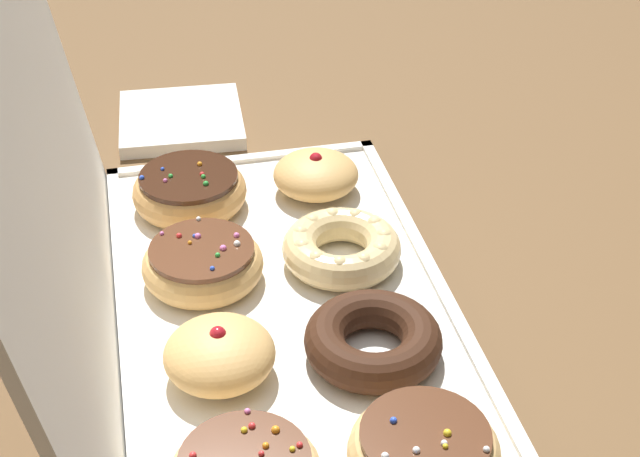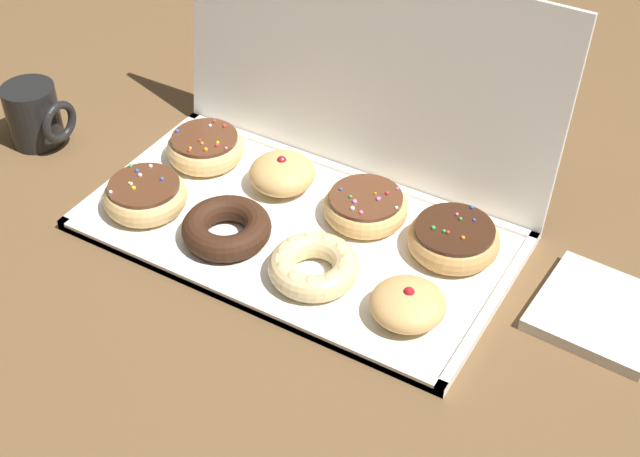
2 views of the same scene
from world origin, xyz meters
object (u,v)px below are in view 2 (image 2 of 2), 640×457
Objects in this scene: cruller_donut_2 at (314,266)px; coffee_mug at (35,114)px; donut_box at (297,233)px; sprinkle_donut_0 at (145,195)px; napkin_stack at (600,312)px; jelly_filled_donut_5 at (282,173)px; sprinkle_donut_7 at (454,239)px; jelly_filled_donut_3 at (408,304)px; sprinkle_donut_6 at (366,206)px; sprinkle_donut_4 at (205,147)px; chocolate_cake_ring_donut_1 at (227,228)px.

coffee_mug is at bearing 173.96° from cruller_donut_2.
cruller_donut_2 reaches higher than donut_box.
napkin_stack is (0.59, 0.12, -0.02)m from sprinkle_donut_0.
donut_box is 0.45m from coffee_mug.
coffee_mug reaches higher than jelly_filled_donut_5.
donut_box is 5.70× the size of coffee_mug.
sprinkle_donut_7 is 0.81× the size of napkin_stack.
coffee_mug is at bearing -168.18° from jelly_filled_donut_5.
sprinkle_donut_6 is (-0.13, 0.13, -0.00)m from jelly_filled_donut_3.
jelly_filled_donut_5 is (-0.26, 0.14, 0.00)m from jelly_filled_donut_3.
sprinkle_donut_0 is at bearing 179.36° from jelly_filled_donut_3.
cruller_donut_2 is at bearing -134.47° from sprinkle_donut_7.
donut_box is 6.10× the size of jelly_filled_donut_5.
donut_box is 0.10m from jelly_filled_donut_5.
cruller_donut_2 is at bearing -159.41° from napkin_stack.
jelly_filled_donut_3 is 0.62× the size of napkin_stack.
donut_box is 0.21m from sprinkle_donut_4.
sprinkle_donut_6 is 0.96× the size of sprinkle_donut_7.
chocolate_cake_ring_donut_1 is at bearing -139.46° from donut_box.
coffee_mug reaches higher than sprinkle_donut_4.
coffee_mug is (-0.64, 0.06, 0.02)m from jelly_filled_donut_3.
chocolate_cake_ring_donut_1 is at bearing -136.70° from sprinkle_donut_6.
jelly_filled_donut_3 is 0.29m from jelly_filled_donut_5.
donut_box is 4.92× the size of cruller_donut_2.
sprinkle_donut_0 is 0.13m from chocolate_cake_ring_donut_1.
sprinkle_donut_0 reaches higher than cruller_donut_2.
jelly_filled_donut_3 reaches higher than cruller_donut_2.
jelly_filled_donut_3 is at bearing -19.14° from sprinkle_donut_4.
sprinkle_donut_4 is (-0.19, 0.07, 0.03)m from donut_box.
napkin_stack is at bearing 11.58° from sprinkle_donut_0.
sprinkle_donut_7 is 0.64m from coffee_mug.
sprinkle_donut_0 is 0.19m from jelly_filled_donut_5.
chocolate_cake_ring_donut_1 reaches higher than napkin_stack.
sprinkle_donut_4 is 0.95× the size of sprinkle_donut_7.
jelly_filled_donut_5 reaches higher than napkin_stack.
cruller_donut_2 is 0.18m from sprinkle_donut_7.
napkin_stack is at bearing 4.66° from coffee_mug.
chocolate_cake_ring_donut_1 is at bearing -91.62° from jelly_filled_donut_5.
jelly_filled_donut_3 is 0.41m from sprinkle_donut_4.
sprinkle_donut_6 is at bearing 45.97° from donut_box.
chocolate_cake_ring_donut_1 is 1.02× the size of cruller_donut_2.
chocolate_cake_ring_donut_1 is 0.80× the size of napkin_stack.
jelly_filled_donut_3 is 0.19m from sprinkle_donut_6.
sprinkle_donut_6 is at bearing 89.54° from cruller_donut_2.
sprinkle_donut_0 is 0.13m from sprinkle_donut_4.
sprinkle_donut_7 is at bearing 18.25° from sprinkle_donut_0.
coffee_mug reaches higher than jelly_filled_donut_3.
cruller_donut_2 is 0.13m from jelly_filled_donut_3.
sprinkle_donut_0 reaches higher than chocolate_cake_ring_donut_1.
sprinkle_donut_0 is 1.15× the size of coffee_mug.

